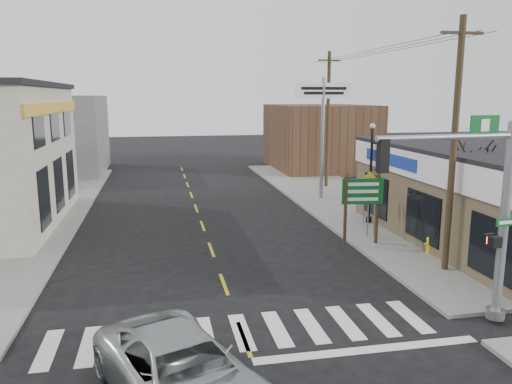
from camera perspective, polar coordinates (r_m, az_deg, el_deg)
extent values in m
plane|color=black|center=(13.83, -1.39, -16.43)|extent=(140.00, 140.00, 0.00)
cube|color=slate|center=(28.16, 12.25, -2.25)|extent=(6.00, 38.00, 0.13)
cube|color=slate|center=(26.79, -25.92, -3.79)|extent=(6.00, 38.00, 0.13)
cube|color=gold|center=(21.19, -5.13, -6.57)|extent=(0.12, 56.00, 0.01)
cube|color=silver|center=(14.18, -1.67, -15.68)|extent=(11.00, 2.20, 0.01)
cube|color=#503624|center=(44.55, 7.25, 6.24)|extent=(8.00, 10.00, 5.60)
cube|color=slate|center=(45.11, -22.76, 6.05)|extent=(9.00, 10.00, 6.40)
imported|color=#A5A9AB|center=(11.07, -8.52, -19.74)|extent=(4.21, 5.79, 1.46)
cylinder|color=gray|center=(15.33, 26.47, -3.21)|extent=(0.26, 0.26, 5.57)
cylinder|color=gray|center=(13.80, 20.55, 5.99)|extent=(4.09, 0.15, 0.15)
cube|color=black|center=(12.96, 13.46, 4.25)|extent=(0.26, 0.20, 0.84)
cube|color=#0C4D1D|center=(15.14, 27.01, -3.06)|extent=(0.88, 0.04, 0.20)
cube|color=#0C4D1D|center=(14.40, 24.43, 7.00)|extent=(0.88, 0.05, 0.51)
cube|color=black|center=(15.26, 25.68, -5.18)|extent=(0.30, 0.24, 0.30)
cube|color=#40301D|center=(21.27, 10.19, -2.00)|extent=(0.11, 0.11, 3.07)
cube|color=#40301D|center=(21.83, 13.68, -1.81)|extent=(0.11, 0.11, 3.07)
cube|color=#05522B|center=(21.33, 12.10, 0.07)|extent=(1.75, 0.05, 1.10)
cylinder|color=yellow|center=(21.33, 19.14, -5.89)|extent=(0.20, 0.20, 0.56)
sphere|color=yellow|center=(21.25, 19.19, -5.10)|extent=(0.22, 0.22, 0.22)
cylinder|color=gray|center=(22.79, 12.72, -1.68)|extent=(0.07, 0.07, 2.72)
cube|color=gold|center=(22.56, 12.86, 0.87)|extent=(1.15, 0.03, 1.15)
cylinder|color=black|center=(25.22, 12.96, 1.86)|extent=(0.13, 0.13, 4.75)
sphere|color=silver|center=(24.97, 13.19, 7.36)|extent=(0.26, 0.26, 0.26)
cube|color=#114952|center=(25.31, 14.09, 3.93)|extent=(0.02, 0.50, 1.28)
cylinder|color=gray|center=(30.85, 7.59, 6.06)|extent=(0.22, 0.22, 7.33)
cube|color=white|center=(30.75, 7.72, 11.42)|extent=(3.45, 0.18, 0.92)
cylinder|color=black|center=(21.90, 23.30, -1.73)|extent=(0.22, 0.22, 3.54)
ellipsoid|color=#123317|center=(20.79, 26.37, -6.29)|extent=(1.28, 1.28, 0.96)
ellipsoid|color=black|center=(22.58, 20.11, -4.62)|extent=(1.17, 1.17, 0.87)
cylinder|color=#4B3326|center=(18.82, 21.64, 4.72)|extent=(0.23, 0.23, 8.89)
cube|color=#4B3326|center=(18.85, 22.50, 16.47)|extent=(1.55, 0.10, 0.10)
cylinder|color=#452E1F|center=(34.93, 8.20, 8.12)|extent=(0.24, 0.24, 9.19)
cube|color=#452E1F|center=(34.98, 8.39, 14.67)|extent=(1.60, 0.10, 0.10)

